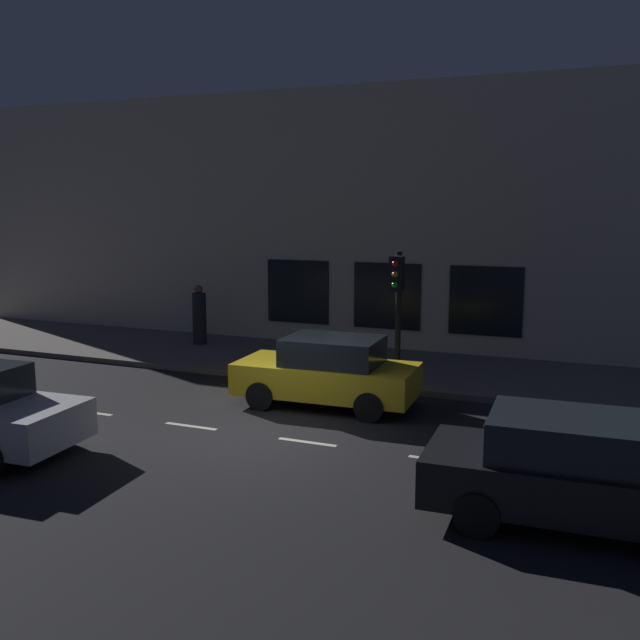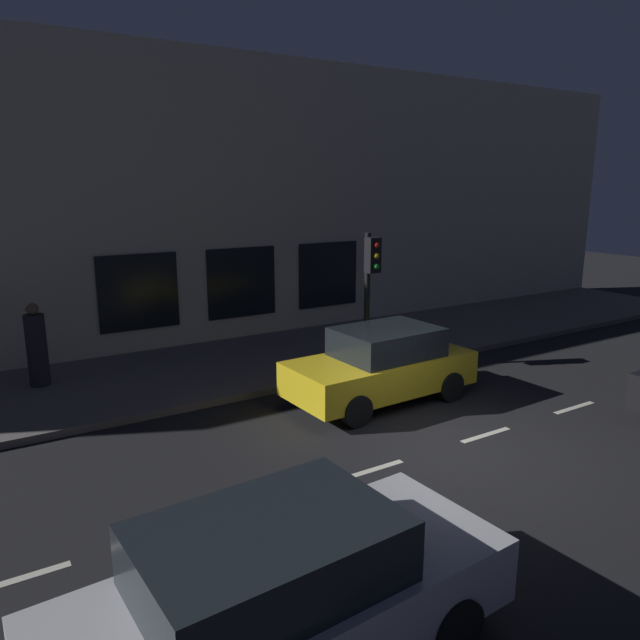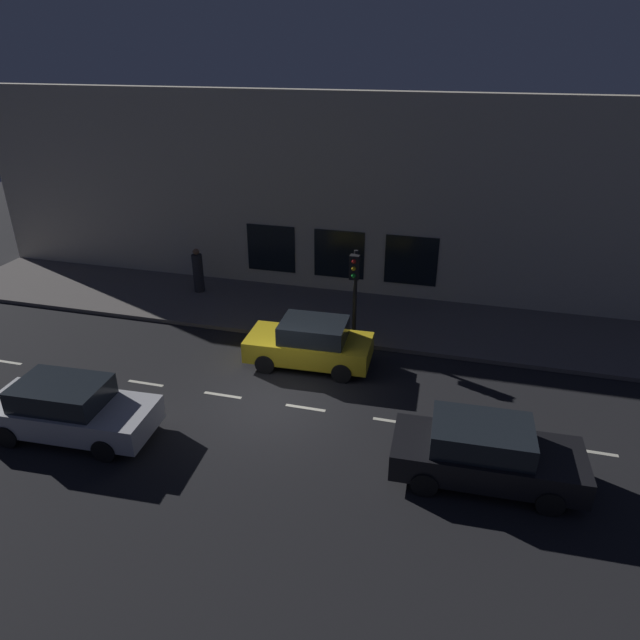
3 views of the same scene
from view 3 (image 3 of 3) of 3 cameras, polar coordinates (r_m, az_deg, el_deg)
ground_plane at (r=17.10m, az=-4.71°, el=-8.24°), size 60.00×60.00×0.00m
sidewalk at (r=22.27m, az=0.55°, el=0.65°), size 4.50×32.00×0.15m
building_facade at (r=23.30m, az=2.19°, el=12.05°), size 0.65×32.00×8.02m
lane_centre_line at (r=16.84m, az=-1.46°, el=-8.75°), size 0.12×27.20×0.01m
traffic_light at (r=19.32m, az=3.48°, el=4.01°), size 0.48×0.32×3.24m
parked_car_0 at (r=18.57m, az=-0.98°, el=-2.33°), size 1.97×4.09×1.58m
parked_car_1 at (r=16.79m, az=-23.73°, el=-8.14°), size 2.06×4.59×1.58m
parked_car_2 at (r=14.50m, az=16.15°, el=-12.60°), size 2.02×4.54×1.58m
pedestrian_0 at (r=24.37m, az=-12.07°, el=4.71°), size 0.45×0.45×1.86m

